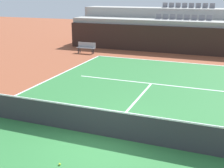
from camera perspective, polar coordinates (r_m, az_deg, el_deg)
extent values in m
plane|color=brown|center=(10.01, -1.40, -10.09)|extent=(80.00, 80.00, 0.00)
cube|color=#2D7238|center=(10.01, -1.40, -10.07)|extent=(11.00, 24.00, 0.01)
cube|color=white|center=(20.95, 11.28, 4.26)|extent=(11.00, 0.10, 0.00)
cube|color=white|center=(15.68, 7.61, 0.09)|extent=(8.26, 0.10, 0.00)
cube|color=white|center=(12.76, 4.14, -3.86)|extent=(0.10, 6.40, 0.00)
cube|color=black|center=(23.76, 12.79, 8.21)|extent=(18.65, 0.30, 2.08)
cube|color=#9E9E99|center=(25.05, 13.30, 9.08)|extent=(18.65, 2.40, 2.48)
cube|color=#9E9E99|center=(27.37, 14.12, 10.55)|extent=(18.65, 2.40, 3.31)
cube|color=slate|center=(25.27, 8.89, 12.28)|extent=(0.44, 0.44, 0.04)
cube|color=slate|center=(25.45, 9.01, 12.81)|extent=(0.44, 0.04, 0.40)
cube|color=slate|center=(25.16, 10.19, 12.20)|extent=(0.44, 0.44, 0.04)
cube|color=slate|center=(25.33, 10.31, 12.73)|extent=(0.44, 0.04, 0.40)
cube|color=slate|center=(25.05, 11.51, 12.11)|extent=(0.44, 0.44, 0.04)
cube|color=slate|center=(25.23, 11.62, 12.64)|extent=(0.44, 0.04, 0.40)
cube|color=slate|center=(24.96, 12.84, 12.01)|extent=(0.44, 0.44, 0.04)
cube|color=slate|center=(25.14, 12.95, 12.54)|extent=(0.44, 0.04, 0.40)
cube|color=slate|center=(24.88, 14.18, 11.90)|extent=(0.44, 0.44, 0.04)
cube|color=slate|center=(25.06, 14.28, 12.43)|extent=(0.44, 0.04, 0.40)
cube|color=slate|center=(24.81, 15.52, 11.79)|extent=(0.44, 0.44, 0.04)
cube|color=slate|center=(24.99, 15.61, 12.32)|extent=(0.44, 0.04, 0.40)
cube|color=slate|center=(24.76, 16.87, 11.67)|extent=(0.44, 0.44, 0.04)
cube|color=slate|center=(24.94, 16.95, 12.20)|extent=(0.44, 0.04, 0.40)
cube|color=slate|center=(24.72, 18.22, 11.54)|extent=(0.44, 0.44, 0.04)
cube|color=slate|center=(24.90, 18.30, 12.08)|extent=(0.44, 0.04, 0.40)
cube|color=slate|center=(27.57, 10.10, 14.33)|extent=(0.44, 0.44, 0.04)
cube|color=slate|center=(27.75, 10.21, 14.80)|extent=(0.44, 0.04, 0.40)
cube|color=slate|center=(27.46, 11.31, 14.26)|extent=(0.44, 0.44, 0.04)
cube|color=slate|center=(27.64, 11.42, 14.73)|extent=(0.44, 0.04, 0.40)
cube|color=slate|center=(27.36, 12.53, 14.18)|extent=(0.44, 0.44, 0.04)
cube|color=slate|center=(27.55, 12.63, 14.65)|extent=(0.44, 0.04, 0.40)
cube|color=slate|center=(27.28, 13.76, 14.09)|extent=(0.44, 0.44, 0.04)
cube|color=slate|center=(27.46, 13.86, 14.56)|extent=(0.44, 0.04, 0.40)
cube|color=slate|center=(27.20, 15.00, 13.99)|extent=(0.44, 0.44, 0.04)
cube|color=slate|center=(27.39, 15.09, 14.46)|extent=(0.44, 0.04, 0.40)
cube|color=slate|center=(27.14, 16.24, 13.89)|extent=(0.44, 0.44, 0.04)
cube|color=slate|center=(27.33, 16.32, 14.36)|extent=(0.44, 0.04, 0.40)
cube|color=slate|center=(27.09, 17.48, 13.78)|extent=(0.44, 0.44, 0.04)
cube|color=slate|center=(27.28, 17.56, 14.26)|extent=(0.44, 0.04, 0.40)
cube|color=slate|center=(27.06, 18.73, 13.66)|extent=(0.44, 0.44, 0.04)
cube|color=slate|center=(27.25, 18.80, 14.14)|extent=(0.44, 0.04, 0.40)
cube|color=#333338|center=(9.80, -1.42, -7.65)|extent=(10.90, 0.02, 0.92)
cube|color=white|center=(9.61, -1.44, -5.03)|extent=(10.90, 0.04, 0.05)
cube|color=#99999E|center=(23.46, -5.05, 6.99)|extent=(1.50, 0.40, 0.05)
cube|color=#99999E|center=(23.58, -4.87, 7.59)|extent=(1.50, 0.04, 0.36)
cube|color=#2D2D33|center=(23.65, -6.50, 6.44)|extent=(0.06, 0.06, 0.42)
cube|color=#2D2D33|center=(23.12, -3.85, 6.26)|extent=(0.06, 0.06, 0.42)
cube|color=#2D2D33|center=(23.89, -6.19, 6.56)|extent=(0.06, 0.06, 0.42)
cube|color=#2D2D33|center=(23.37, -3.55, 6.39)|extent=(0.06, 0.06, 0.42)
sphere|color=#CCE033|center=(8.60, -10.07, -14.99)|extent=(0.07, 0.07, 0.07)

